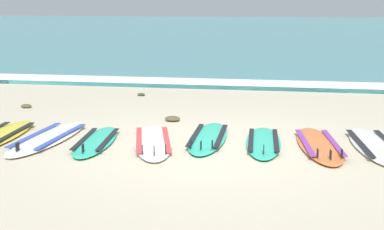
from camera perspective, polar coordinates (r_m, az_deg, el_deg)
name	(u,v)px	position (r m, az deg, el deg)	size (l,w,h in m)	color
ground_plane	(208,147)	(8.24, 1.54, -3.14)	(80.00, 80.00, 0.00)	#C1B599
sea	(283,29)	(43.36, 8.90, 8.34)	(80.00, 60.00, 0.10)	teal
wave_foam_strip	(246,85)	(14.03, 5.32, 2.97)	(80.00, 1.08, 0.11)	white
surfboard_1	(48,138)	(8.89, -13.86, -2.16)	(0.64, 2.38, 0.18)	silver
surfboard_2	(96,141)	(8.53, -9.34, -2.54)	(0.70, 1.98, 0.18)	#2DB793
surfboard_3	(153,142)	(8.41, -3.85, -2.61)	(1.11, 2.27, 0.18)	white
surfboard_4	(208,138)	(8.64, 1.57, -2.22)	(0.61, 2.14, 0.18)	#2DB793
surfboard_5	(263,142)	(8.42, 6.98, -2.65)	(0.62, 1.99, 0.18)	#2DB793
surfboard_6	(319,145)	(8.40, 12.31, -2.86)	(0.84, 2.27, 0.18)	orange
surfboard_7	(375,145)	(8.57, 17.41, -2.85)	(0.82, 2.34, 0.18)	silver
seaweed_clump_near_shoreline	(141,95)	(12.70, -4.99, 2.01)	(0.17, 0.13, 0.06)	#2D381E
seaweed_clump_mid_sand	(173,119)	(9.97, -1.91, -0.36)	(0.26, 0.21, 0.09)	#4C4228
seaweed_clump_by_the_boards	(26,106)	(11.67, -15.89, 0.85)	(0.21, 0.17, 0.07)	#4C4228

